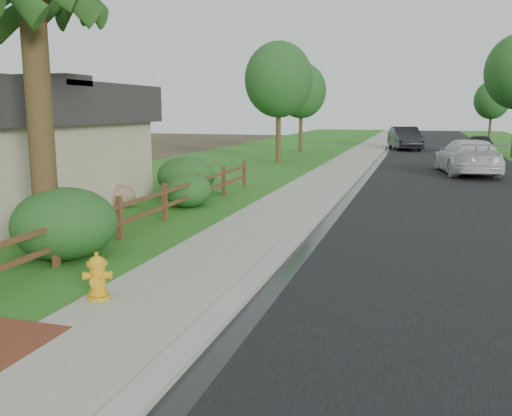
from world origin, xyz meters
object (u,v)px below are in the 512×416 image
(white_suv, at_px, (467,157))
(dark_car_mid, at_px, (479,144))
(ranch_fence, at_px, (144,208))
(fire_hydrant, at_px, (98,278))

(white_suv, xyz_separation_m, dark_car_mid, (1.82, 13.65, -0.16))
(white_suv, bearing_deg, ranch_fence, 51.61)
(dark_car_mid, bearing_deg, white_suv, 79.45)
(fire_hydrant, bearing_deg, white_suv, 71.31)
(ranch_fence, xyz_separation_m, fire_hydrant, (1.90, -5.08, -0.16))
(fire_hydrant, height_order, dark_car_mid, dark_car_mid)
(white_suv, distance_m, dark_car_mid, 13.78)
(white_suv, bearing_deg, fire_hydrant, 62.47)
(ranch_fence, distance_m, fire_hydrant, 5.42)
(fire_hydrant, bearing_deg, dark_car_mid, 75.57)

